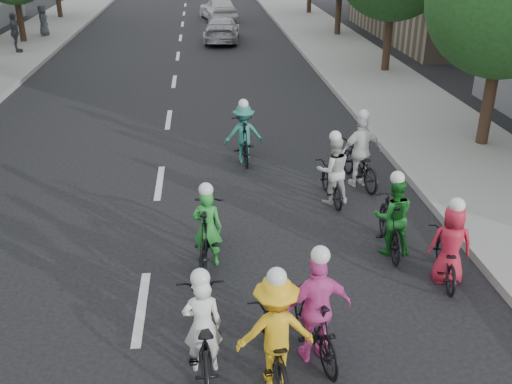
{
  "coord_description": "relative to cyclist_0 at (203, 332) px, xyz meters",
  "views": [
    {
      "loc": [
        1.13,
        -7.72,
        5.58
      ],
      "look_at": [
        2.06,
        2.11,
        1.0
      ],
      "focal_mm": 40.0,
      "sensor_mm": 36.0,
      "label": 1
    }
  ],
  "objects": [
    {
      "name": "ground",
      "position": [
        -1.0,
        1.4,
        -0.56
      ],
      "size": [
        120.0,
        120.0,
        0.0
      ],
      "primitive_type": "plane",
      "color": "black",
      "rests_on": "ground"
    },
    {
      "name": "sidewalk_right",
      "position": [
        7.0,
        11.4,
        -0.48
      ],
      "size": [
        4.0,
        80.0,
        0.15
      ],
      "primitive_type": "cube",
      "color": "gray",
      "rests_on": "ground"
    },
    {
      "name": "curb_right",
      "position": [
        5.05,
        11.4,
        -0.47
      ],
      "size": [
        0.18,
        80.0,
        0.18
      ],
      "primitive_type": "cube",
      "color": "#999993",
      "rests_on": "ground"
    },
    {
      "name": "cyclist_0",
      "position": [
        0.0,
        0.0,
        0.0
      ],
      "size": [
        0.75,
        1.97,
        1.62
      ],
      "rotation": [
        0.0,
        0.0,
        3.18
      ],
      "color": "black",
      "rests_on": "ground"
    },
    {
      "name": "cyclist_1",
      "position": [
        3.53,
        2.79,
        0.07
      ],
      "size": [
        0.79,
        1.82,
        1.66
      ],
      "rotation": [
        0.0,
        0.0,
        3.04
      ],
      "color": "black",
      "rests_on": "ground"
    },
    {
      "name": "cyclist_2",
      "position": [
        0.95,
        -0.33,
        0.09
      ],
      "size": [
        1.08,
        1.74,
        1.77
      ],
      "rotation": [
        0.0,
        0.0,
        3.2
      ],
      "color": "black",
      "rests_on": "ground"
    },
    {
      "name": "cyclist_3",
      "position": [
        1.58,
        0.04,
        0.11
      ],
      "size": [
        1.04,
        1.72,
        1.83
      ],
      "rotation": [
        0.0,
        0.0,
        3.33
      ],
      "color": "black",
      "rests_on": "ground"
    },
    {
      "name": "cyclist_4",
      "position": [
        4.2,
        1.75,
        -0.01
      ],
      "size": [
        0.86,
        1.65,
        1.6
      ],
      "rotation": [
        0.0,
        0.0,
        2.93
      ],
      "color": "black",
      "rests_on": "ground"
    },
    {
      "name": "cyclist_5",
      "position": [
        0.11,
        2.74,
        0.05
      ],
      "size": [
        0.82,
        1.95,
        1.61
      ],
      "rotation": [
        0.0,
        0.0,
        2.99
      ],
      "color": "black",
      "rests_on": "ground"
    },
    {
      "name": "cyclist_6",
      "position": [
        2.9,
        5.04,
        0.03
      ],
      "size": [
        0.77,
        1.62,
        1.67
      ],
      "rotation": [
        0.0,
        0.0,
        3.2
      ],
      "color": "black",
      "rests_on": "ground"
    },
    {
      "name": "cyclist_7",
      "position": [
        1.13,
        7.65,
        0.1
      ],
      "size": [
        1.02,
        1.9,
        1.68
      ],
      "rotation": [
        0.0,
        0.0,
        3.19
      ],
      "color": "black",
      "rests_on": "ground"
    },
    {
      "name": "cyclist_8",
      "position": [
        3.75,
        5.89,
        0.08
      ],
      "size": [
        1.07,
        2.0,
        1.87
      ],
      "rotation": [
        0.0,
        0.0,
        3.33
      ],
      "color": "black",
      "rests_on": "ground"
    },
    {
      "name": "follow_car_lead",
      "position": [
        1.28,
        25.02,
        0.08
      ],
      "size": [
        2.2,
        4.59,
        1.29
      ],
      "primitive_type": "imported",
      "rotation": [
        0.0,
        0.0,
        3.05
      ],
      "color": "#A5A4A9",
      "rests_on": "ground"
    },
    {
      "name": "follow_car_trail",
      "position": [
        1.34,
        32.94,
        0.22
      ],
      "size": [
        2.66,
        4.85,
        1.56
      ],
      "primitive_type": "imported",
      "rotation": [
        0.0,
        0.0,
        3.33
      ],
      "color": "silver",
      "rests_on": "ground"
    },
    {
      "name": "spectator_1",
      "position": [
        -8.66,
        22.37,
        0.51
      ],
      "size": [
        0.74,
        1.16,
        1.84
      ],
      "primitive_type": "imported",
      "rotation": [
        0.0,
        0.0,
        1.86
      ],
      "color": "#4A4A56",
      "rests_on": "sidewalk_left"
    },
    {
      "name": "spectator_2",
      "position": [
        -8.48,
        27.05,
        0.4
      ],
      "size": [
        0.52,
        0.79,
        1.62
      ],
      "primitive_type": "imported",
      "rotation": [
        0.0,
        0.0,
        1.57
      ],
      "color": "#484954",
      "rests_on": "sidewalk_left"
    }
  ]
}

